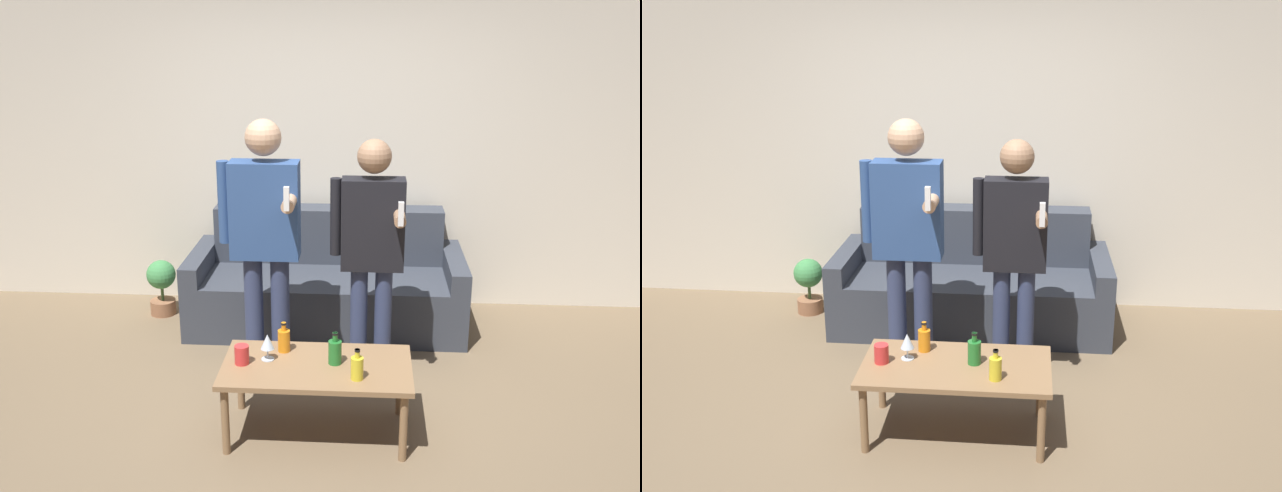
{
  "view_description": "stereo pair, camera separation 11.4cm",
  "coord_description": "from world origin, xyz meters",
  "views": [
    {
      "loc": [
        0.35,
        -3.58,
        2.27
      ],
      "look_at": [
        0.07,
        0.52,
        0.95
      ],
      "focal_mm": 40.0,
      "sensor_mm": 36.0,
      "label": 1
    },
    {
      "loc": [
        0.46,
        -3.57,
        2.27
      ],
      "look_at": [
        0.07,
        0.52,
        0.95
      ],
      "focal_mm": 40.0,
      "sensor_mm": 36.0,
      "label": 2
    }
  ],
  "objects": [
    {
      "name": "ground_plane",
      "position": [
        0.0,
        0.0,
        0.0
      ],
      "size": [
        16.0,
        16.0,
        0.0
      ],
      "primitive_type": "plane",
      "color": "#756047"
    },
    {
      "name": "wall_back",
      "position": [
        0.0,
        2.03,
        1.35
      ],
      "size": [
        8.0,
        0.06,
        2.7
      ],
      "color": "beige",
      "rests_on": "ground_plane"
    },
    {
      "name": "couch",
      "position": [
        0.05,
        1.55,
        0.3
      ],
      "size": [
        2.07,
        0.86,
        0.85
      ],
      "color": "#383D47",
      "rests_on": "ground_plane"
    },
    {
      "name": "coffee_table",
      "position": [
        0.09,
        -0.02,
        0.38
      ],
      "size": [
        1.06,
        0.57,
        0.43
      ],
      "color": "#8E6B47",
      "rests_on": "ground_plane"
    },
    {
      "name": "bottle_orange",
      "position": [
        -0.11,
        0.14,
        0.5
      ],
      "size": [
        0.07,
        0.07,
        0.18
      ],
      "color": "orange",
      "rests_on": "coffee_table"
    },
    {
      "name": "bottle_green",
      "position": [
        0.31,
        -0.17,
        0.5
      ],
      "size": [
        0.07,
        0.07,
        0.17
      ],
      "color": "yellow",
      "rests_on": "coffee_table"
    },
    {
      "name": "bottle_dark",
      "position": [
        0.19,
        -0.0,
        0.5
      ],
      "size": [
        0.07,
        0.07,
        0.19
      ],
      "color": "#23752D",
      "rests_on": "coffee_table"
    },
    {
      "name": "wine_glass_near",
      "position": [
        -0.19,
        0.02,
        0.53
      ],
      "size": [
        0.08,
        0.08,
        0.15
      ],
      "color": "silver",
      "rests_on": "coffee_table"
    },
    {
      "name": "cup_on_table",
      "position": [
        -0.33,
        -0.04,
        0.48
      ],
      "size": [
        0.08,
        0.08,
        0.11
      ],
      "color": "red",
      "rests_on": "coffee_table"
    },
    {
      "name": "person_standing_left",
      "position": [
        -0.29,
        0.68,
        1.0
      ],
      "size": [
        0.51,
        0.44,
        1.69
      ],
      "color": "navy",
      "rests_on": "ground_plane"
    },
    {
      "name": "person_standing_right",
      "position": [
        0.38,
        0.66,
        0.94
      ],
      "size": [
        0.46,
        0.41,
        1.58
      ],
      "color": "navy",
      "rests_on": "ground_plane"
    },
    {
      "name": "potted_plant",
      "position": [
        -1.27,
        1.61,
        0.26
      ],
      "size": [
        0.23,
        0.23,
        0.45
      ],
      "color": "#936042",
      "rests_on": "ground_plane"
    }
  ]
}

